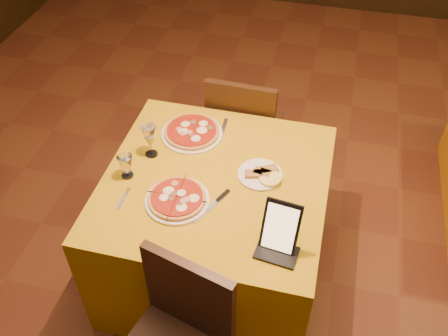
% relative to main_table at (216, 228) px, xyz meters
% --- Properties ---
extents(floor, '(6.00, 7.00, 0.01)m').
position_rel_main_table_xyz_m(floor, '(0.31, 0.06, -0.38)').
color(floor, '#5E2D19').
rests_on(floor, ground).
extents(main_table, '(1.10, 1.10, 0.75)m').
position_rel_main_table_xyz_m(main_table, '(0.00, 0.00, 0.00)').
color(main_table, '#C0950C').
rests_on(main_table, floor).
extents(chair_main_far, '(0.37, 0.37, 0.91)m').
position_rel_main_table_xyz_m(chair_main_far, '(-0.00, 0.78, 0.08)').
color(chair_main_far, black).
rests_on(chair_main_far, floor).
extents(pizza_near, '(0.31, 0.31, 0.03)m').
position_rel_main_table_xyz_m(pizza_near, '(-0.14, -0.18, 0.39)').
color(pizza_near, white).
rests_on(pizza_near, main_table).
extents(pizza_far, '(0.33, 0.33, 0.03)m').
position_rel_main_table_xyz_m(pizza_far, '(-0.21, 0.30, 0.39)').
color(pizza_far, white).
rests_on(pizza_far, main_table).
extents(cutlet_dish, '(0.22, 0.22, 0.03)m').
position_rel_main_table_xyz_m(cutlet_dish, '(0.21, 0.08, 0.39)').
color(cutlet_dish, white).
rests_on(cutlet_dish, main_table).
extents(wine_glass, '(0.08, 0.08, 0.19)m').
position_rel_main_table_xyz_m(wine_glass, '(-0.37, 0.10, 0.47)').
color(wine_glass, tan).
rests_on(wine_glass, main_table).
extents(water_glass, '(0.06, 0.06, 0.13)m').
position_rel_main_table_xyz_m(water_glass, '(-0.43, -0.08, 0.44)').
color(water_glass, white).
rests_on(water_glass, main_table).
extents(tablet, '(0.17, 0.11, 0.23)m').
position_rel_main_table_xyz_m(tablet, '(0.37, -0.32, 0.49)').
color(tablet, black).
rests_on(tablet, main_table).
extents(knife, '(0.13, 0.23, 0.01)m').
position_rel_main_table_xyz_m(knife, '(0.03, -0.18, 0.38)').
color(knife, silver).
rests_on(knife, main_table).
extents(fork_near, '(0.02, 0.14, 0.01)m').
position_rel_main_table_xyz_m(fork_near, '(-0.39, -0.23, 0.38)').
color(fork_near, '#B7B9BF').
rests_on(fork_near, main_table).
extents(fork_far, '(0.03, 0.18, 0.01)m').
position_rel_main_table_xyz_m(fork_far, '(-0.05, 0.38, 0.38)').
color(fork_far, silver).
rests_on(fork_far, main_table).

